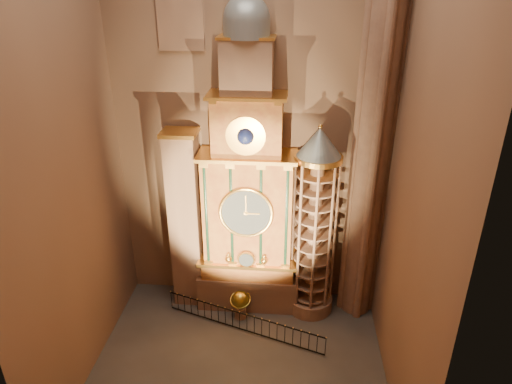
# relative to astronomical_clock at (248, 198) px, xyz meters

# --- Properties ---
(floor) EXTENTS (14.00, 14.00, 0.00)m
(floor) POSITION_rel_astronomical_clock_xyz_m (0.00, -4.96, -6.68)
(floor) COLOR #383330
(floor) RESTS_ON ground
(wall_back) EXTENTS (22.00, 0.00, 22.00)m
(wall_back) POSITION_rel_astronomical_clock_xyz_m (0.00, 1.04, 4.32)
(wall_back) COLOR #8F684D
(wall_back) RESTS_ON floor
(wall_left) EXTENTS (0.00, 22.00, 22.00)m
(wall_left) POSITION_rel_astronomical_clock_xyz_m (-7.00, -4.96, 4.32)
(wall_left) COLOR #8F684D
(wall_left) RESTS_ON floor
(wall_right) EXTENTS (0.00, 22.00, 22.00)m
(wall_right) POSITION_rel_astronomical_clock_xyz_m (7.00, -4.96, 4.32)
(wall_right) COLOR #8F684D
(wall_right) RESTS_ON floor
(astronomical_clock) EXTENTS (5.60, 2.41, 16.70)m
(astronomical_clock) POSITION_rel_astronomical_clock_xyz_m (0.00, 0.00, 0.00)
(astronomical_clock) COLOR #8C634C
(astronomical_clock) RESTS_ON floor
(portrait_tower) EXTENTS (1.80, 1.60, 10.20)m
(portrait_tower) POSITION_rel_astronomical_clock_xyz_m (-3.40, 0.02, -1.53)
(portrait_tower) COLOR #8C634C
(portrait_tower) RESTS_ON floor
(stair_turret) EXTENTS (2.50, 2.50, 10.80)m
(stair_turret) POSITION_rel_astronomical_clock_xyz_m (3.50, -0.26, -1.41)
(stair_turret) COLOR #8C634C
(stair_turret) RESTS_ON floor
(gothic_pier) EXTENTS (2.04, 2.04, 22.00)m
(gothic_pier) POSITION_rel_astronomical_clock_xyz_m (6.10, 0.04, 4.32)
(gothic_pier) COLOR #8C634C
(gothic_pier) RESTS_ON floor
(celestial_globe) EXTENTS (1.34, 1.29, 1.67)m
(celestial_globe) POSITION_rel_astronomical_clock_xyz_m (-0.32, -1.42, -5.68)
(celestial_globe) COLOR #8C634C
(celestial_globe) RESTS_ON floor
(iron_railing) EXTENTS (8.47, 2.94, 1.12)m
(iron_railing) POSITION_rel_astronomical_clock_xyz_m (-0.04, -2.53, -6.07)
(iron_railing) COLOR black
(iron_railing) RESTS_ON floor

